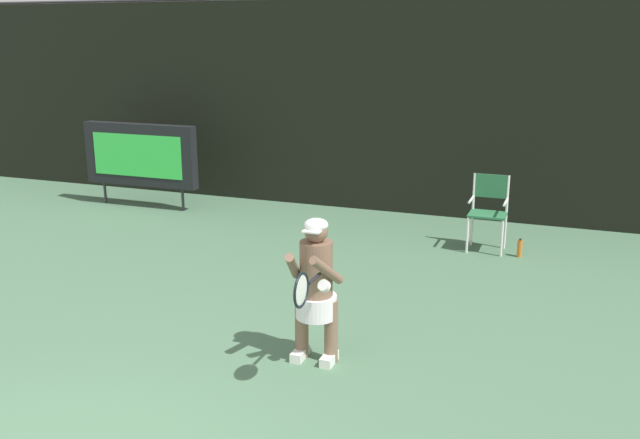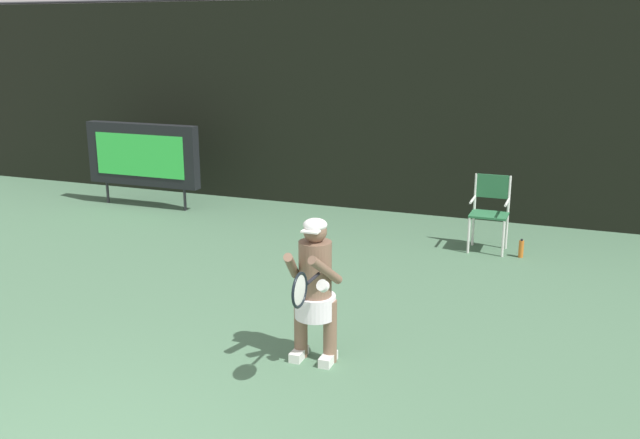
{
  "view_description": "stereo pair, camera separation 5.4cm",
  "coord_description": "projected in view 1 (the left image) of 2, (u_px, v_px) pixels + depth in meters",
  "views": [
    {
      "loc": [
        3.23,
        -3.08,
        3.04
      ],
      "look_at": [
        0.62,
        3.84,
        1.05
      ],
      "focal_mm": 39.05,
      "sensor_mm": 36.0,
      "label": 1
    },
    {
      "loc": [
        3.28,
        -3.06,
        3.04
      ],
      "look_at": [
        0.62,
        3.84,
        1.05
      ],
      "focal_mm": 39.05,
      "sensor_mm": 36.0,
      "label": 2
    }
  ],
  "objects": [
    {
      "name": "backdrop_screen",
      "position": [
        382.0,
        107.0,
        11.88
      ],
      "size": [
        18.0,
        0.12,
        3.66
      ],
      "color": "black",
      "rests_on": "ground"
    },
    {
      "name": "scoreboard",
      "position": [
        140.0,
        155.0,
        12.33
      ],
      "size": [
        2.2,
        0.21,
        1.5
      ],
      "color": "black",
      "rests_on": "ground"
    },
    {
      "name": "umpire_chair",
      "position": [
        489.0,
        208.0,
        9.95
      ],
      "size": [
        0.52,
        0.44,
        1.08
      ],
      "color": "white",
      "rests_on": "ground"
    },
    {
      "name": "water_bottle",
      "position": [
        520.0,
        248.0,
        9.73
      ],
      "size": [
        0.07,
        0.07,
        0.27
      ],
      "color": "orange",
      "rests_on": "ground"
    },
    {
      "name": "tennis_player",
      "position": [
        316.0,
        286.0,
        6.5
      ],
      "size": [
        0.53,
        0.6,
        1.4
      ],
      "color": "white",
      "rests_on": "ground"
    },
    {
      "name": "tennis_racket",
      "position": [
        302.0,
        289.0,
        5.85
      ],
      "size": [
        0.03,
        0.6,
        0.31
      ],
      "rotation": [
        0.0,
        0.0,
        0.11
      ],
      "color": "black"
    }
  ]
}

